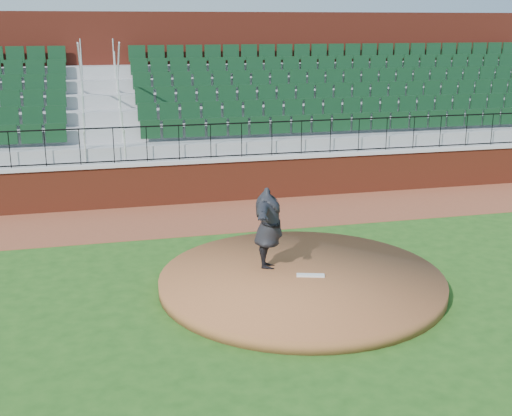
# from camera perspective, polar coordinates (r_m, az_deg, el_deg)

# --- Properties ---
(ground) EXTENTS (90.00, 90.00, 0.00)m
(ground) POSITION_cam_1_polar(r_m,az_deg,el_deg) (13.07, 1.59, -7.25)
(ground) COLOR #204C15
(ground) RESTS_ON ground
(warning_track) EXTENTS (34.00, 3.20, 0.01)m
(warning_track) POSITION_cam_1_polar(r_m,az_deg,el_deg) (18.03, -2.97, -0.67)
(warning_track) COLOR brown
(warning_track) RESTS_ON ground
(field_wall) EXTENTS (34.00, 0.35, 1.20)m
(field_wall) POSITION_cam_1_polar(r_m,az_deg,el_deg) (19.39, -3.90, 2.32)
(field_wall) COLOR maroon
(field_wall) RESTS_ON ground
(wall_cap) EXTENTS (34.00, 0.45, 0.10)m
(wall_cap) POSITION_cam_1_polar(r_m,az_deg,el_deg) (19.25, -3.94, 4.20)
(wall_cap) COLOR #B7B7B7
(wall_cap) RESTS_ON field_wall
(wall_railing) EXTENTS (34.00, 0.05, 1.00)m
(wall_railing) POSITION_cam_1_polar(r_m,az_deg,el_deg) (19.15, -3.97, 5.81)
(wall_railing) COLOR black
(wall_railing) RESTS_ON wall_cap
(seating_stands) EXTENTS (34.00, 5.10, 4.60)m
(seating_stands) POSITION_cam_1_polar(r_m,az_deg,el_deg) (21.73, -5.26, 8.31)
(seating_stands) COLOR gray
(seating_stands) RESTS_ON ground
(concourse_wall) EXTENTS (34.00, 0.50, 5.50)m
(concourse_wall) POSITION_cam_1_polar(r_m,az_deg,el_deg) (24.44, -6.31, 10.18)
(concourse_wall) COLOR maroon
(concourse_wall) RESTS_ON ground
(pitchers_mound) EXTENTS (5.70, 5.70, 0.25)m
(pitchers_mound) POSITION_cam_1_polar(r_m,az_deg,el_deg) (13.26, 3.98, -6.35)
(pitchers_mound) COLOR brown
(pitchers_mound) RESTS_ON ground
(pitching_rubber) EXTENTS (0.57, 0.30, 0.04)m
(pitching_rubber) POSITION_cam_1_polar(r_m,az_deg,el_deg) (13.16, 4.77, -5.86)
(pitching_rubber) COLOR silver
(pitching_rubber) RESTS_ON pitchers_mound
(pitcher) EXTENTS (1.16, 2.17, 1.70)m
(pitcher) POSITION_cam_1_polar(r_m,az_deg,el_deg) (13.31, 1.08, -1.76)
(pitcher) COLOR black
(pitcher) RESTS_ON pitchers_mound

